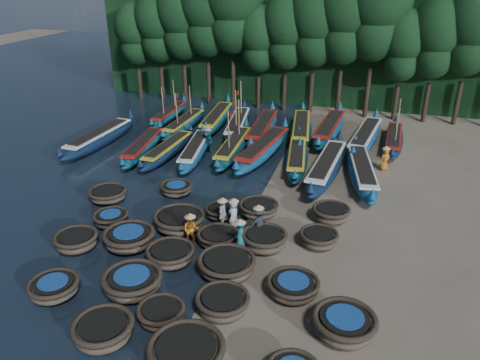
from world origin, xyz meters
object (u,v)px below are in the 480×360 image
(coracle_3, at_px, (187,353))
(coracle_22, at_px, (221,211))
(coracle_24, at_px, (331,213))
(fisherman_3, at_px, (258,222))
(long_boat_1, at_px, (143,147))
(long_boat_14, at_px, (301,129))
(coracle_8, at_px, (223,303))
(long_boat_3, at_px, (195,150))
(coracle_20, at_px, (108,194))
(long_boat_15, at_px, (330,129))
(long_boat_0, at_px, (100,138))
(long_boat_9, at_px, (169,114))
(long_boat_6, at_px, (297,157))
(long_boat_17, at_px, (394,140))
(coracle_23, at_px, (259,208))
(long_boat_13, at_px, (263,129))
(coracle_15, at_px, (111,218))
(coracle_18, at_px, (264,239))
(fisherman_2, at_px, (191,229))
(coracle_11, at_px, (129,238))
(long_boat_16, at_px, (365,137))
(coracle_5, at_px, (54,287))
(coracle_19, at_px, (319,238))
(coracle_7, at_px, (161,313))
(long_boat_11, at_px, (217,119))
(long_boat_7, at_px, (326,167))
(fisherman_6, at_px, (385,158))
(fisherman_0, at_px, (234,212))
(coracle_14, at_px, (293,286))
(coracle_6, at_px, (132,282))
(coracle_12, at_px, (170,254))
(coracle_17, at_px, (218,237))
(fisherman_1, at_px, (240,237))
(long_boat_8, at_px, (362,171))
(fisherman_5, at_px, (208,140))
(long_boat_2, at_px, (168,150))
(coracle_9, at_px, (344,324))
(long_boat_5, at_px, (263,149))
(coracle_13, at_px, (227,265))
(coracle_2, at_px, (103,330))
(coracle_21, at_px, (176,188))
(fisherman_4, at_px, (223,213))

(coracle_3, distance_m, coracle_22, 9.54)
(coracle_24, distance_m, fisherman_3, 4.07)
(long_boat_1, distance_m, long_boat_14, 11.49)
(coracle_8, bearing_deg, long_boat_3, 115.31)
(coracle_20, xyz_separation_m, long_boat_15, (10.24, 13.81, 0.22))
(long_boat_0, bearing_deg, long_boat_9, 75.23)
(long_boat_6, bearing_deg, fisherman_3, -99.13)
(long_boat_14, bearing_deg, long_boat_17, -9.54)
(coracle_23, xyz_separation_m, long_boat_13, (-2.71, 11.59, 0.21))
(coracle_15, bearing_deg, coracle_22, 24.64)
(coracle_18, bearing_deg, long_boat_13, 104.37)
(coracle_22, xyz_separation_m, long_boat_6, (2.43, 7.84, 0.17))
(coracle_15, bearing_deg, fisherman_2, -5.93)
(coracle_11, xyz_separation_m, fisherman_2, (2.59, 1.01, 0.33))
(long_boat_16, bearing_deg, coracle_5, -109.98)
(coracle_11, relative_size, long_boat_15, 0.31)
(long_boat_3, bearing_deg, coracle_19, -50.86)
(fisherman_2, bearing_deg, coracle_7, -97.39)
(long_boat_11, bearing_deg, long_boat_7, -42.52)
(fisherman_6, bearing_deg, fisherman_0, -174.75)
(coracle_14, bearing_deg, coracle_6, -164.89)
(coracle_20, height_order, long_boat_17, long_boat_17)
(coracle_12, bearing_deg, coracle_18, 31.81)
(coracle_15, height_order, fisherman_6, fisherman_6)
(coracle_17, xyz_separation_m, long_boat_7, (3.79, 9.03, 0.24))
(long_boat_14, bearing_deg, coracle_3, -97.62)
(fisherman_1, bearing_deg, long_boat_14, -178.77)
(long_boat_16, bearing_deg, long_boat_8, -81.27)
(long_boat_1, bearing_deg, fisherman_5, 13.42)
(long_boat_2, distance_m, long_boat_6, 8.48)
(coracle_18, relative_size, long_boat_9, 0.31)
(coracle_9, height_order, coracle_15, coracle_9)
(coracle_19, relative_size, long_boat_14, 0.24)
(coracle_22, bearing_deg, long_boat_3, 120.46)
(long_boat_16, height_order, fisherman_3, fisherman_3)
(coracle_14, xyz_separation_m, long_boat_5, (-4.53, 13.39, 0.20))
(coracle_13, bearing_deg, long_boat_2, 124.65)
(coracle_17, bearing_deg, coracle_18, 7.94)
(coracle_9, height_order, coracle_20, coracle_9)
(coracle_18, xyz_separation_m, long_boat_11, (-7.78, 15.90, 0.13))
(coracle_13, xyz_separation_m, fisherman_6, (6.04, 12.94, 0.37))
(long_boat_5, height_order, fisherman_5, fisherman_5)
(long_boat_0, height_order, long_boat_9, long_boat_9)
(coracle_2, bearing_deg, coracle_11, 110.26)
(coracle_20, relative_size, coracle_24, 1.09)
(coracle_15, distance_m, coracle_19, 10.04)
(long_boat_5, xyz_separation_m, long_boat_11, (-5.11, 5.39, -0.02))
(coracle_12, bearing_deg, long_boat_13, 90.43)
(coracle_21, distance_m, fisherman_4, 4.60)
(coracle_3, xyz_separation_m, fisherman_6, (5.77, 17.89, 0.34))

